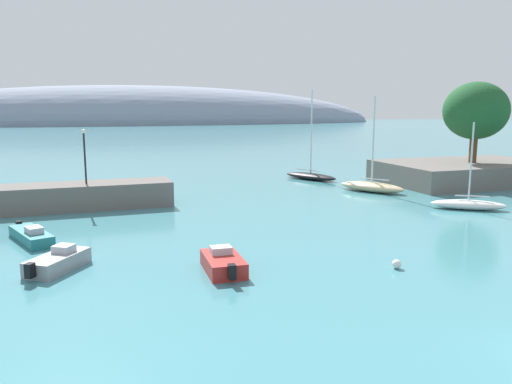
{
  "coord_description": "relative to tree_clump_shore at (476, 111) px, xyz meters",
  "views": [
    {
      "loc": [
        -15.8,
        -11.44,
        8.78
      ],
      "look_at": [
        -3.42,
        25.47,
        2.2
      ],
      "focal_mm": 35.51,
      "sensor_mm": 36.0,
      "label": 1
    }
  ],
  "objects": [
    {
      "name": "sailboat_white_mid_mooring",
      "position": [
        -10.97,
        -12.16,
        -7.83
      ],
      "size": [
        6.12,
        4.9,
        7.5
      ],
      "rotation": [
        0.0,
        0.0,
        2.55
      ],
      "color": "white",
      "rests_on": "water"
    },
    {
      "name": "distant_ridge",
      "position": [
        -16.49,
        221.96,
        -8.3
      ],
      "size": [
        266.59,
        60.48,
        39.1
      ],
      "primitive_type": "ellipsoid",
      "color": "gray",
      "rests_on": "ground"
    },
    {
      "name": "sailboat_sand_near_shore",
      "position": [
        -13.94,
        -1.34,
        -7.71
      ],
      "size": [
        5.73,
        7.36,
        9.86
      ],
      "rotation": [
        0.0,
        0.0,
        2.11
      ],
      "color": "#C6B284",
      "rests_on": "water"
    },
    {
      "name": "breakwater_rocks",
      "position": [
        -47.99,
        -1.11,
        -7.21
      ],
      "size": [
        26.21,
        4.61,
        2.2
      ],
      "primitive_type": "cube",
      "rotation": [
        0.0,
        0.0,
        0.02
      ],
      "color": "#66605B",
      "rests_on": "ground"
    },
    {
      "name": "motorboat_grey_alongside_breakwater",
      "position": [
        -43.82,
        -18.47,
        -7.84
      ],
      "size": [
        3.52,
        4.03,
        1.24
      ],
      "rotation": [
        0.0,
        0.0,
        0.96
      ],
      "color": "gray",
      "rests_on": "water"
    },
    {
      "name": "sailboat_black_outer_mooring",
      "position": [
        -16.24,
        8.88,
        -7.79
      ],
      "size": [
        5.31,
        7.59,
        10.77
      ],
      "rotation": [
        0.0,
        0.0,
        5.18
      ],
      "color": "black",
      "rests_on": "water"
    },
    {
      "name": "motorboat_teal_outer",
      "position": [
        -45.76,
        -11.65,
        -7.89
      ],
      "size": [
        3.23,
        5.57,
        1.14
      ],
      "rotation": [
        0.0,
        0.0,
        5.08
      ],
      "color": "#1E6B70",
      "rests_on": "water"
    },
    {
      "name": "shore_outcrop",
      "position": [
        0.06,
        0.84,
        -7.1
      ],
      "size": [
        19.37,
        12.41,
        2.42
      ],
      "primitive_type": "cube",
      "color": "#66605B",
      "rests_on": "ground"
    },
    {
      "name": "mooring_buoy_white",
      "position": [
        -26.2,
        -24.16,
        -8.05
      ],
      "size": [
        0.51,
        0.51,
        0.51
      ],
      "primitive_type": "sphere",
      "color": "silver",
      "rests_on": "water"
    },
    {
      "name": "tree_clump_shore",
      "position": [
        0.0,
        0.0,
        0.0
      ],
      "size": [
        7.18,
        7.18,
        9.14
      ],
      "color": "brown",
      "rests_on": "shore_outcrop"
    },
    {
      "name": "harbor_lamp_post",
      "position": [
        -42.18,
        -1.47,
        -3.25
      ],
      "size": [
        0.36,
        0.36,
        4.7
      ],
      "color": "black",
      "rests_on": "breakwater_rocks"
    },
    {
      "name": "motorboat_red_foreground",
      "position": [
        -35.35,
        -21.61,
        -7.84
      ],
      "size": [
        2.03,
        4.08,
        1.25
      ],
      "rotation": [
        0.0,
        0.0,
        1.53
      ],
      "color": "red",
      "rests_on": "water"
    }
  ]
}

